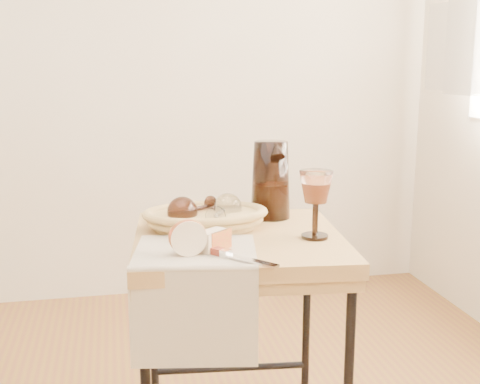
{
  "coord_description": "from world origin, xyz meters",
  "views": [
    {
      "loc": [
        0.23,
        -1.18,
        1.14
      ],
      "look_at": [
        0.55,
        0.34,
        0.81
      ],
      "focal_mm": 46.4,
      "sensor_mm": 36.0,
      "label": 1
    }
  ],
  "objects": [
    {
      "name": "apple_half",
      "position": [
        0.4,
        0.21,
        0.74
      ],
      "size": [
        0.09,
        0.05,
        0.08
      ],
      "primitive_type": "ellipsoid",
      "rotation": [
        0.0,
        0.0,
        0.05
      ],
      "color": "red",
      "rests_on": "tea_towel"
    },
    {
      "name": "pitcher",
      "position": [
        0.68,
        0.53,
        0.8
      ],
      "size": [
        0.17,
        0.25,
        0.26
      ],
      "primitive_type": null,
      "rotation": [
        0.0,
        0.0,
        -0.08
      ],
      "color": "black",
      "rests_on": "side_table"
    },
    {
      "name": "wall_back",
      "position": [
        0.0,
        1.8,
        1.35
      ],
      "size": [
        3.6,
        0.0,
        2.7
      ],
      "primitive_type": "cube",
      "color": "beige",
      "rests_on": "ground"
    },
    {
      "name": "goblet_lying_b",
      "position": [
        0.52,
        0.42,
        0.74
      ],
      "size": [
        0.13,
        0.15,
        0.08
      ],
      "primitive_type": null,
      "rotation": [
        0.0,
        0.0,
        1.08
      ],
      "color": "white",
      "rests_on": "bread_basket"
    },
    {
      "name": "tea_towel",
      "position": [
        0.42,
        0.24,
        0.69
      ],
      "size": [
        0.33,
        0.31,
        0.01
      ],
      "primitive_type": "cube",
      "rotation": [
        0.0,
        0.0,
        -0.17
      ],
      "color": "beige",
      "rests_on": "side_table"
    },
    {
      "name": "table_knife",
      "position": [
        0.49,
        0.16,
        0.71
      ],
      "size": [
        0.18,
        0.2,
        0.02
      ],
      "primitive_type": null,
      "rotation": [
        0.0,
        0.0,
        -0.86
      ],
      "color": "silver",
      "rests_on": "tea_towel"
    },
    {
      "name": "goblet_lying_a",
      "position": [
        0.45,
        0.45,
        0.74
      ],
      "size": [
        0.16,
        0.14,
        0.08
      ],
      "primitive_type": null,
      "rotation": [
        0.0,
        0.0,
        3.72
      ],
      "color": "#3C1F17",
      "rests_on": "bread_basket"
    },
    {
      "name": "side_table",
      "position": [
        0.55,
        0.36,
        0.35
      ],
      "size": [
        0.6,
        0.6,
        0.69
      ],
      "primitive_type": null,
      "rotation": [
        0.0,
        0.0,
        -0.1
      ],
      "color": "brown",
      "rests_on": "floor"
    },
    {
      "name": "apple_wedge",
      "position": [
        0.46,
        0.23,
        0.72
      ],
      "size": [
        0.08,
        0.08,
        0.05
      ],
      "primitive_type": "cube",
      "rotation": [
        0.0,
        0.0,
        0.69
      ],
      "color": "#FFE3BB",
      "rests_on": "tea_towel"
    },
    {
      "name": "bread_basket",
      "position": [
        0.47,
        0.44,
        0.72
      ],
      "size": [
        0.31,
        0.21,
        0.05
      ],
      "primitive_type": null,
      "rotation": [
        0.0,
        0.0,
        -0.02
      ],
      "color": "#A08648",
      "rests_on": "side_table"
    },
    {
      "name": "wine_goblet",
      "position": [
        0.74,
        0.29,
        0.78
      ],
      "size": [
        0.1,
        0.1,
        0.18
      ],
      "primitive_type": null,
      "rotation": [
        0.0,
        0.0,
        -0.23
      ],
      "color": "white",
      "rests_on": "side_table"
    }
  ]
}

